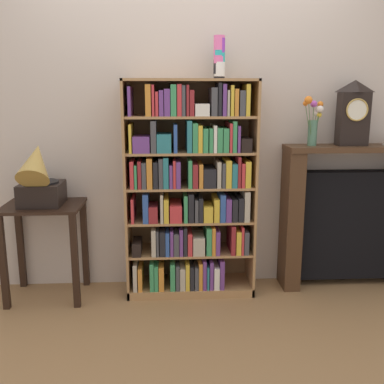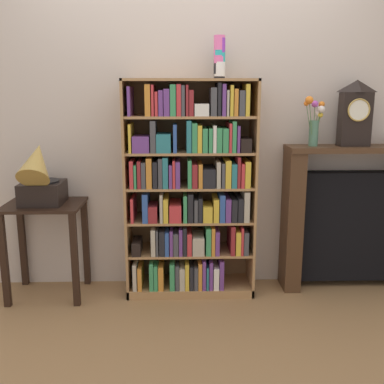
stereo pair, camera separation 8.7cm
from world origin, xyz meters
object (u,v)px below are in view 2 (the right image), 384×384
(gramophone, at_px, (40,177))
(flower_vase, at_px, (314,121))
(side_table_left, at_px, (46,228))
(mantel_clock, at_px, (355,113))
(bookshelf, at_px, (191,194))
(cup_stack, at_px, (219,57))
(fireplace_mantel, at_px, (353,219))

(gramophone, relative_size, flower_vase, 1.39)
(side_table_left, xyz_separation_m, mantel_clock, (2.24, 0.08, 0.82))
(gramophone, bearing_deg, bookshelf, 4.61)
(cup_stack, bearing_deg, flower_vase, -0.89)
(cup_stack, distance_m, gramophone, 1.50)
(gramophone, bearing_deg, side_table_left, 90.00)
(bookshelf, xyz_separation_m, fireplace_mantel, (1.24, 0.07, -0.22))
(fireplace_mantel, bearing_deg, bookshelf, -176.86)
(side_table_left, xyz_separation_m, fireplace_mantel, (2.30, 0.10, 0.02))
(side_table_left, bearing_deg, cup_stack, 3.78)
(cup_stack, height_order, mantel_clock, cup_stack)
(fireplace_mantel, bearing_deg, flower_vase, -174.75)
(cup_stack, distance_m, mantel_clock, 1.06)
(side_table_left, xyz_separation_m, flower_vase, (1.95, 0.07, 0.76))
(fireplace_mantel, relative_size, flower_vase, 3.07)
(side_table_left, distance_m, flower_vase, 2.09)
(bookshelf, bearing_deg, side_table_left, -178.02)
(side_table_left, height_order, flower_vase, flower_vase)
(bookshelf, xyz_separation_m, mantel_clock, (1.18, 0.04, 0.57))
(fireplace_mantel, relative_size, mantel_clock, 2.34)
(bookshelf, distance_m, flower_vase, 1.03)
(fireplace_mantel, height_order, mantel_clock, mantel_clock)
(gramophone, relative_size, fireplace_mantel, 0.45)
(fireplace_mantel, height_order, flower_vase, flower_vase)
(fireplace_mantel, distance_m, flower_vase, 0.82)
(bookshelf, relative_size, fireplace_mantel, 1.43)
(fireplace_mantel, bearing_deg, mantel_clock, -155.31)
(bookshelf, xyz_separation_m, cup_stack, (0.20, 0.05, 0.96))
(gramophone, distance_m, fireplace_mantel, 2.33)
(bookshelf, xyz_separation_m, gramophone, (-1.06, -0.09, 0.14))
(bookshelf, bearing_deg, fireplace_mantel, 3.14)
(cup_stack, relative_size, gramophone, 0.59)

